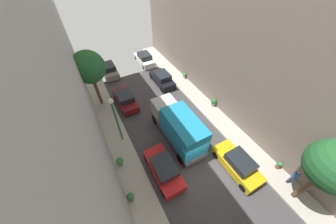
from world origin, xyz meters
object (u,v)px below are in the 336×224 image
at_px(pedestrian, 294,176).
at_px(potted_plant_0, 214,102).
at_px(parked_car_left_3, 164,169).
at_px(street_tree_0, 89,67).
at_px(parked_car_right_3, 162,79).
at_px(delivery_truck, 178,126).
at_px(potted_plant_4, 185,75).
at_px(lamp_post, 115,115).
at_px(parked_car_left_5, 109,70).
at_px(potted_plant_1, 130,197).
at_px(street_tree_1, 336,167).
at_px(potted_plant_2, 120,162).
at_px(parked_car_right_4, 144,59).
at_px(parked_car_right_2, 238,164).
at_px(potted_plant_3, 279,165).
at_px(parked_car_left_4, 125,99).

xyz_separation_m(pedestrian, potted_plant_0, (0.32, 9.54, -0.41)).
bearing_deg(parked_car_left_3, street_tree_0, 102.80).
relative_size(parked_car_right_3, street_tree_0, 0.68).
distance_m(delivery_truck, potted_plant_0, 6.15).
xyz_separation_m(potted_plant_4, lamp_post, (-10.39, -5.60, 2.88)).
xyz_separation_m(parked_car_left_5, potted_plant_1, (-3.00, -16.85, -0.12)).
height_order(street_tree_1, lamp_post, street_tree_1).
height_order(street_tree_1, potted_plant_2, street_tree_1).
bearing_deg(parked_car_left_3, potted_plant_4, 50.63).
distance_m(parked_car_left_3, parked_car_right_4, 17.44).
relative_size(parked_car_left_5, parked_car_right_2, 1.00).
height_order(parked_car_left_3, potted_plant_3, parked_car_left_3).
relative_size(delivery_truck, potted_plant_4, 8.55).
relative_size(street_tree_0, potted_plant_3, 8.24).
bearing_deg(lamp_post, potted_plant_1, -101.48).
bearing_deg(potted_plant_3, potted_plant_4, 89.48).
height_order(delivery_truck, street_tree_0, street_tree_0).
bearing_deg(potted_plant_2, parked_car_left_3, -39.04).
bearing_deg(potted_plant_2, delivery_truck, 1.19).
xyz_separation_m(street_tree_0, lamp_post, (0.53, -5.93, -1.25)).
bearing_deg(potted_plant_3, delivery_truck, 131.16).
relative_size(parked_car_left_4, pedestrian, 2.44).
distance_m(parked_car_left_5, pedestrian, 22.89).
xyz_separation_m(parked_car_right_2, delivery_truck, (-2.70, 4.86, 1.07)).
distance_m(parked_car_left_4, potted_plant_0, 9.81).
xyz_separation_m(parked_car_left_3, potted_plant_0, (8.44, 4.31, -0.06)).
distance_m(parked_car_left_5, potted_plant_2, 14.15).
distance_m(parked_car_left_3, potted_plant_2, 3.66).
bearing_deg(potted_plant_2, potted_plant_4, 35.38).
bearing_deg(potted_plant_0, parked_car_right_3, 114.94).
height_order(parked_car_right_3, parked_car_right_4, same).
distance_m(delivery_truck, street_tree_1, 10.21).
relative_size(parked_car_left_3, pedestrian, 2.44).
relative_size(parked_car_right_4, potted_plant_2, 4.88).
distance_m(parked_car_right_4, street_tree_0, 10.59).
bearing_deg(potted_plant_3, lamp_post, 139.38).
distance_m(parked_car_left_3, parked_car_left_5, 16.16).
height_order(parked_car_right_4, street_tree_0, street_tree_0).
bearing_deg(parked_car_right_4, delivery_truck, -100.79).
relative_size(potted_plant_3, lamp_post, 0.15).
xyz_separation_m(parked_car_left_4, potted_plant_2, (-2.84, -7.00, -0.08)).
relative_size(street_tree_1, potted_plant_2, 7.07).
height_order(parked_car_right_3, potted_plant_1, parked_car_right_3).
bearing_deg(parked_car_left_4, lamp_post, -112.64).
height_order(parked_car_left_4, pedestrian, pedestrian).
height_order(parked_car_left_4, lamp_post, lamp_post).
distance_m(parked_car_left_3, lamp_post, 5.80).
bearing_deg(potted_plant_3, parked_car_right_2, 151.34).
xyz_separation_m(parked_car_right_3, potted_plant_1, (-8.40, -11.53, -0.12)).
relative_size(delivery_truck, potted_plant_3, 8.79).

